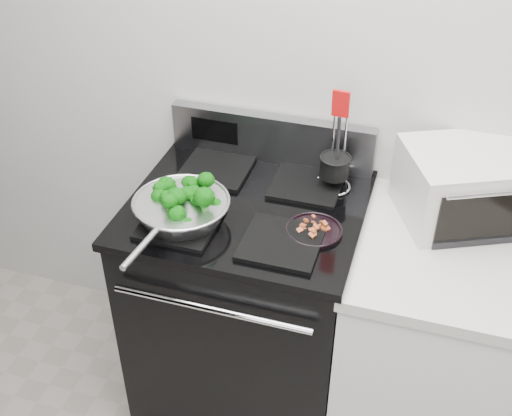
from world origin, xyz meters
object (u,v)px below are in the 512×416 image
at_px(gas_range, 248,302).
at_px(utensil_holder, 334,172).
at_px(skillet, 181,208).
at_px(bacon_plate, 314,228).
at_px(toaster_oven, 470,185).

distance_m(gas_range, utensil_holder, 0.62).
xyz_separation_m(skillet, bacon_plate, (0.42, 0.07, -0.03)).
relative_size(utensil_holder, toaster_oven, 0.73).
relative_size(skillet, utensil_holder, 1.33).
distance_m(bacon_plate, toaster_oven, 0.54).
height_order(skillet, toaster_oven, toaster_oven).
bearing_deg(toaster_oven, utensil_holder, 156.42).
distance_m(utensil_holder, toaster_oven, 0.45).
bearing_deg(gas_range, toaster_oven, 15.18).
bearing_deg(utensil_holder, toaster_oven, 6.40).
bearing_deg(toaster_oven, gas_range, 170.18).
height_order(bacon_plate, utensil_holder, utensil_holder).
relative_size(gas_range, toaster_oven, 2.18).
height_order(skillet, utensil_holder, utensil_holder).
relative_size(skillet, bacon_plate, 2.75).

